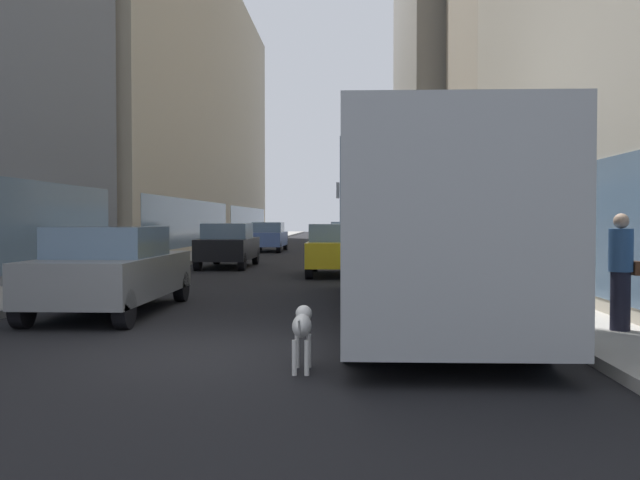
{
  "coord_description": "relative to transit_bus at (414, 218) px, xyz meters",
  "views": [
    {
      "loc": [
        1.6,
        -9.19,
        1.74
      ],
      "look_at": [
        1.12,
        2.98,
        1.4
      ],
      "focal_mm": 39.76,
      "sensor_mm": 36.0,
      "label": 1
    }
  ],
  "objects": [
    {
      "name": "car_blue_hatchback",
      "position": [
        -5.6,
        26.26,
        -0.95
      ],
      "size": [
        1.72,
        4.79,
        1.62
      ],
      "color": "#4C6BB7",
      "rests_on": "ground"
    },
    {
      "name": "dalmatian_dog",
      "position": [
        -1.73,
        -4.77,
        -1.26
      ],
      "size": [
        0.22,
        0.96,
        0.72
      ],
      "color": "white",
      "rests_on": "ground"
    },
    {
      "name": "car_grey_wagon",
      "position": [
        -5.6,
        0.09,
        -0.95
      ],
      "size": [
        1.88,
        4.7,
        1.62
      ],
      "color": "slate",
      "rests_on": "ground"
    },
    {
      "name": "car_black_suv",
      "position": [
        -5.6,
        12.95,
        -0.96
      ],
      "size": [
        1.76,
        4.4,
        1.62
      ],
      "color": "black",
      "rests_on": "ground"
    },
    {
      "name": "car_white_van",
      "position": [
        0.0,
        21.71,
        -0.96
      ],
      "size": [
        1.73,
        4.46,
        1.62
      ],
      "color": "silver",
      "rests_on": "ground"
    },
    {
      "name": "traffic_light_near",
      "position": [
        2.1,
        -2.31,
        0.66
      ],
      "size": [
        0.24,
        0.41,
        3.4
      ],
      "color": "black",
      "rests_on": "sidewalk_right"
    },
    {
      "name": "ground_plane",
      "position": [
        -2.8,
        31.27,
        -1.78
      ],
      "size": [
        120.0,
        120.0,
        0.0
      ],
      "primitive_type": "plane",
      "color": "black"
    },
    {
      "name": "sidewalk_right",
      "position": [
        2.9,
        31.27,
        -1.7
      ],
      "size": [
        2.4,
        110.0,
        0.15
      ],
      "primitive_type": "cube",
      "color": "#ADA89E",
      "rests_on": "ground"
    },
    {
      "name": "transit_bus",
      "position": [
        0.0,
        0.0,
        0.0
      ],
      "size": [
        2.78,
        11.53,
        3.05
      ],
      "color": "#999EA3",
      "rests_on": "ground"
    },
    {
      "name": "pedestrian_with_handbag",
      "position": [
        2.74,
        -2.57,
        -0.76
      ],
      "size": [
        0.45,
        0.34,
        1.69
      ],
      "color": "#1E1E2D",
      "rests_on": "sidewalk_right"
    },
    {
      "name": "car_silver_sedan",
      "position": [
        -1.6,
        38.02,
        -0.95
      ],
      "size": [
        1.71,
        4.55,
        1.62
      ],
      "color": "#B7BABF",
      "rests_on": "ground"
    },
    {
      "name": "sidewalk_left",
      "position": [
        -8.5,
        31.27,
        -1.7
      ],
      "size": [
        2.4,
        110.0,
        0.15
      ],
      "primitive_type": "cube",
      "color": "gray",
      "rests_on": "ground"
    },
    {
      "name": "car_yellow_taxi",
      "position": [
        -1.6,
        9.41,
        -0.96
      ],
      "size": [
        1.7,
        4.0,
        1.62
      ],
      "color": "yellow",
      "rests_on": "ground"
    },
    {
      "name": "pedestrian_in_coat",
      "position": [
        2.67,
        5.87,
        -0.77
      ],
      "size": [
        0.34,
        0.34,
        1.69
      ],
      "color": "#1E1E2D",
      "rests_on": "sidewalk_right"
    },
    {
      "name": "building_left_far",
      "position": [
        -14.7,
        47.19,
        7.79
      ],
      "size": [
        10.31,
        22.16,
        19.14
      ],
      "color": "#B2A893",
      "rests_on": "ground"
    }
  ]
}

